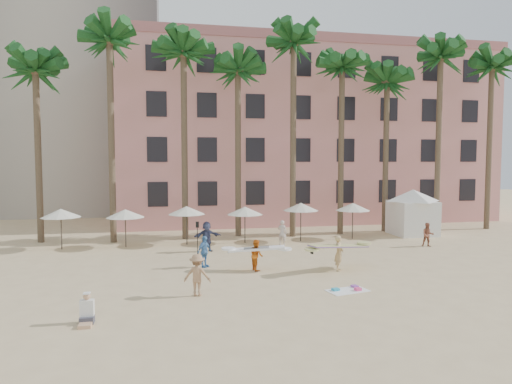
{
  "coord_description": "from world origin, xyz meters",
  "views": [
    {
      "loc": [
        -6.34,
        -18.45,
        5.74
      ],
      "look_at": [
        -1.5,
        6.0,
        4.0
      ],
      "focal_mm": 32.0,
      "sensor_mm": 36.0,
      "label": 1
    }
  ],
  "objects_px": {
    "pink_hotel": "(300,138)",
    "cabana": "(413,208)",
    "carrier_white": "(256,254)",
    "carrier_yellow": "(339,251)"
  },
  "relations": [
    {
      "from": "pink_hotel",
      "to": "cabana",
      "type": "bearing_deg",
      "value": -67.39
    },
    {
      "from": "cabana",
      "to": "carrier_white",
      "type": "relative_size",
      "value": 1.5
    },
    {
      "from": "carrier_yellow",
      "to": "carrier_white",
      "type": "xyz_separation_m",
      "value": [
        -4.17,
        0.96,
        -0.17
      ]
    },
    {
      "from": "pink_hotel",
      "to": "carrier_yellow",
      "type": "height_order",
      "value": "pink_hotel"
    },
    {
      "from": "carrier_yellow",
      "to": "cabana",
      "type": "bearing_deg",
      "value": 44.82
    },
    {
      "from": "carrier_white",
      "to": "carrier_yellow",
      "type": "bearing_deg",
      "value": -12.92
    },
    {
      "from": "cabana",
      "to": "carrier_white",
      "type": "bearing_deg",
      "value": -147.81
    },
    {
      "from": "carrier_white",
      "to": "pink_hotel",
      "type": "bearing_deg",
      "value": 67.75
    },
    {
      "from": "pink_hotel",
      "to": "carrier_white",
      "type": "xyz_separation_m",
      "value": [
        -8.76,
        -21.42,
        -7.12
      ]
    },
    {
      "from": "pink_hotel",
      "to": "carrier_yellow",
      "type": "relative_size",
      "value": 9.86
    }
  ]
}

